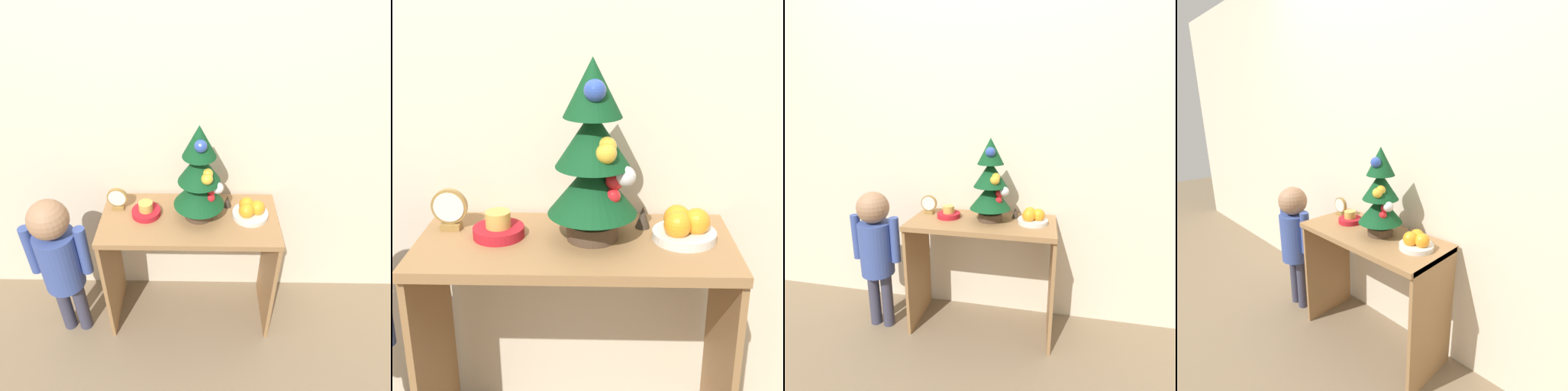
# 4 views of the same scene
# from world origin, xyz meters

# --- Properties ---
(back_wall) EXTENTS (7.00, 0.05, 2.50)m
(back_wall) POSITION_xyz_m (0.00, 0.46, 1.25)
(back_wall) COLOR beige
(back_wall) RESTS_ON ground_plane
(console_table) EXTENTS (0.91, 0.42, 0.75)m
(console_table) POSITION_xyz_m (0.00, 0.21, 0.55)
(console_table) COLOR olive
(console_table) RESTS_ON ground_plane
(mini_tree) EXTENTS (0.25, 0.25, 0.51)m
(mini_tree) POSITION_xyz_m (0.05, 0.23, 1.00)
(mini_tree) COLOR #4C3828
(mini_tree) RESTS_ON console_table
(fruit_bowl) EXTENTS (0.18, 0.18, 0.09)m
(fruit_bowl) POSITION_xyz_m (0.31, 0.23, 0.79)
(fruit_bowl) COLOR silver
(fruit_bowl) RESTS_ON console_table
(singing_bowl) EXTENTS (0.15, 0.15, 0.08)m
(singing_bowl) POSITION_xyz_m (-0.22, 0.23, 0.78)
(singing_bowl) COLOR #AD1923
(singing_bowl) RESTS_ON console_table
(desk_clock) EXTENTS (0.11, 0.04, 0.13)m
(desk_clock) POSITION_xyz_m (-0.38, 0.28, 0.81)
(desk_clock) COLOR olive
(desk_clock) RESTS_ON console_table
(figurine) EXTENTS (0.04, 0.04, 0.07)m
(figurine) POSITION_xyz_m (0.20, 0.31, 0.79)
(figurine) COLOR #382D23
(figurine) RESTS_ON console_table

